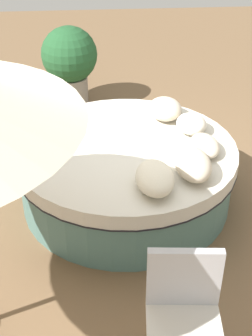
{
  "coord_description": "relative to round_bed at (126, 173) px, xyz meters",
  "views": [
    {
      "loc": [
        -4.14,
        0.33,
        3.15
      ],
      "look_at": [
        0.0,
        0.0,
        0.41
      ],
      "focal_mm": 49.8,
      "sensor_mm": 36.0,
      "label": 1
    }
  ],
  "objects": [
    {
      "name": "planter",
      "position": [
        2.56,
        0.64,
        0.33
      ],
      "size": [
        0.83,
        0.83,
        1.18
      ],
      "color": "gray",
      "rests_on": "ground_plane"
    },
    {
      "name": "throw_pillow_4",
      "position": [
        0.61,
        -0.5,
        0.44
      ],
      "size": [
        0.48,
        0.38,
        0.22
      ],
      "primitive_type": "ellipsoid",
      "color": "beige",
      "rests_on": "round_bed"
    },
    {
      "name": "throw_pillow_2",
      "position": [
        -0.17,
        -0.78,
        0.4
      ],
      "size": [
        0.47,
        0.29,
        0.14
      ],
      "primitive_type": "ellipsoid",
      "color": "beige",
      "rests_on": "round_bed"
    },
    {
      "name": "throw_pillow_1",
      "position": [
        -0.56,
        -0.58,
        0.44
      ],
      "size": [
        0.56,
        0.34,
        0.22
      ],
      "primitive_type": "ellipsoid",
      "color": "beige",
      "rests_on": "round_bed"
    },
    {
      "name": "round_bed",
      "position": [
        0.0,
        0.0,
        0.0
      ],
      "size": [
        2.32,
        2.32,
        0.68
      ],
      "color": "#4C726B",
      "rests_on": "ground_plane"
    },
    {
      "name": "throw_pillow_0",
      "position": [
        -0.75,
        -0.2,
        0.44
      ],
      "size": [
        0.54,
        0.35,
        0.21
      ],
      "primitive_type": "ellipsoid",
      "color": "beige",
      "rests_on": "round_bed"
    },
    {
      "name": "throw_pillow_3",
      "position": [
        0.26,
        -0.73,
        0.43
      ],
      "size": [
        0.4,
        0.32,
        0.19
      ],
      "primitive_type": "ellipsoid",
      "color": "silver",
      "rests_on": "round_bed"
    },
    {
      "name": "patio_chair",
      "position": [
        -2.02,
        -0.24,
        0.21
      ],
      "size": [
        0.55,
        0.56,
        0.98
      ],
      "rotation": [
        0.0,
        0.0,
        1.48
      ],
      "color": "#B7B7BC",
      "rests_on": "ground_plane"
    },
    {
      "name": "ground_plane",
      "position": [
        0.0,
        0.0,
        -0.35
      ],
      "size": [
        16.0,
        16.0,
        0.0
      ],
      "primitive_type": "plane",
      "color": "brown"
    }
  ]
}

